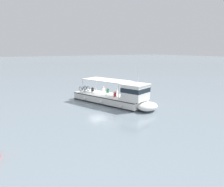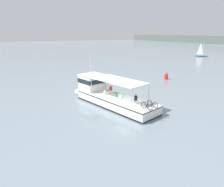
# 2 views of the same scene
# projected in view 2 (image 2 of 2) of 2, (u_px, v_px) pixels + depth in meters

# --- Properties ---
(ground_plane) EXTENTS (400.00, 400.00, 0.00)m
(ground_plane) POSITION_uv_depth(u_px,v_px,m) (129.00, 108.00, 23.01)
(ground_plane) COLOR gray
(ferry_main) EXTENTS (13.06, 6.53, 5.32)m
(ferry_main) POSITION_uv_depth(u_px,v_px,m) (106.00, 95.00, 24.65)
(ferry_main) COLOR white
(ferry_main) RESTS_ON ground
(sailboat_near_starboard) EXTENTS (4.62, 4.09, 5.40)m
(sailboat_near_starboard) POSITION_uv_depth(u_px,v_px,m) (201.00, 55.00, 73.01)
(sailboat_near_starboard) COLOR teal
(sailboat_near_starboard) RESTS_ON ground
(channel_buoy) EXTENTS (0.70, 0.70, 1.40)m
(channel_buoy) POSITION_uv_depth(u_px,v_px,m) (166.00, 76.00, 37.30)
(channel_buoy) COLOR red
(channel_buoy) RESTS_ON ground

